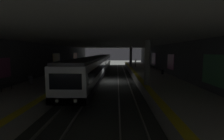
# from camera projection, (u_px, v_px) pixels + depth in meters

# --- Properties ---
(ground_plane) EXTENTS (120.00, 120.00, 0.00)m
(ground_plane) POSITION_uv_depth(u_px,v_px,m) (108.00, 81.00, 24.71)
(ground_plane) COLOR #383A38
(track_left) EXTENTS (60.00, 1.53, 0.16)m
(track_left) POSITION_uv_depth(u_px,v_px,m) (123.00, 81.00, 24.64)
(track_left) COLOR gray
(track_left) RESTS_ON ground
(track_right) EXTENTS (60.00, 1.53, 0.16)m
(track_right) POSITION_uv_depth(u_px,v_px,m) (94.00, 81.00, 24.77)
(track_right) COLOR gray
(track_right) RESTS_ON ground
(platform_left) EXTENTS (60.00, 5.30, 1.06)m
(platform_left) POSITION_uv_depth(u_px,v_px,m) (152.00, 78.00, 24.45)
(platform_left) COLOR #B7B2A8
(platform_left) RESTS_ON ground
(platform_right) EXTENTS (60.00, 5.30, 1.06)m
(platform_right) POSITION_uv_depth(u_px,v_px,m) (65.00, 78.00, 24.85)
(platform_right) COLOR #B7B2A8
(platform_right) RESTS_ON ground
(wall_left) EXTENTS (60.00, 0.56, 5.60)m
(wall_left) POSITION_uv_depth(u_px,v_px,m) (172.00, 63.00, 24.16)
(wall_left) COLOR #56565B
(wall_left) RESTS_ON ground
(wall_right) EXTENTS (60.00, 0.56, 5.60)m
(wall_right) POSITION_uv_depth(u_px,v_px,m) (46.00, 63.00, 24.73)
(wall_right) COLOR #56565B
(wall_right) RESTS_ON ground
(ceiling_slab) EXTENTS (60.00, 19.40, 0.40)m
(ceiling_slab) POSITION_uv_depth(u_px,v_px,m) (108.00, 42.00, 24.07)
(ceiling_slab) COLOR #ADAAA3
(ceiling_slab) RESTS_ON wall_left
(pillar_near) EXTENTS (0.56, 0.56, 4.55)m
(pillar_near) POSITION_uv_depth(u_px,v_px,m) (147.00, 63.00, 16.64)
(pillar_near) COLOR gray
(pillar_near) RESTS_ON platform_left
(pillar_far) EXTENTS (0.56, 0.56, 4.55)m
(pillar_far) POSITION_uv_depth(u_px,v_px,m) (131.00, 57.00, 36.46)
(pillar_far) COLOR gray
(pillar_far) RESTS_ON platform_left
(metro_train) EXTENTS (39.09, 2.83, 3.49)m
(metro_train) POSITION_uv_depth(u_px,v_px,m) (98.00, 65.00, 30.57)
(metro_train) COLOR silver
(metro_train) RESTS_ON track_right
(bench_left_near) EXTENTS (1.70, 0.47, 0.86)m
(bench_left_near) POSITION_uv_depth(u_px,v_px,m) (156.00, 67.00, 30.31)
(bench_left_near) COLOR #262628
(bench_left_near) RESTS_ON platform_left
(bench_left_mid) EXTENTS (1.70, 0.47, 0.86)m
(bench_left_mid) POSITION_uv_depth(u_px,v_px,m) (153.00, 66.00, 32.80)
(bench_left_mid) COLOR #262628
(bench_left_mid) RESTS_ON platform_left
(bench_left_far) EXTENTS (1.70, 0.47, 0.86)m
(bench_left_far) POSITION_uv_depth(u_px,v_px,m) (151.00, 65.00, 35.43)
(bench_left_far) COLOR #262628
(bench_left_far) RESTS_ON platform_left
(bench_right_near) EXTENTS (1.70, 0.47, 0.86)m
(bench_right_near) POSITION_uv_depth(u_px,v_px,m) (5.00, 84.00, 14.43)
(bench_right_near) COLOR #262628
(bench_right_near) RESTS_ON platform_right
(bench_right_mid) EXTENTS (1.70, 0.47, 0.86)m
(bench_right_mid) POSITION_uv_depth(u_px,v_px,m) (62.00, 68.00, 29.27)
(bench_right_mid) COLOR #262628
(bench_right_mid) RESTS_ON platform_right
(person_waiting_near) EXTENTS (0.60, 0.23, 1.67)m
(person_waiting_near) POSITION_uv_depth(u_px,v_px,m) (136.00, 63.00, 36.98)
(person_waiting_near) COLOR #3D3D3D
(person_waiting_near) RESTS_ON platform_left
(person_walking_mid) EXTENTS (0.60, 0.22, 1.54)m
(person_walking_mid) POSITION_uv_depth(u_px,v_px,m) (76.00, 64.00, 33.38)
(person_walking_mid) COLOR #242424
(person_walking_mid) RESTS_ON platform_right
(suitcase_rolling) EXTENTS (0.36, 0.22, 1.00)m
(suitcase_rolling) POSITION_uv_depth(u_px,v_px,m) (163.00, 72.00, 24.81)
(suitcase_rolling) COLOR black
(suitcase_rolling) RESTS_ON platform_left
(backpack_on_floor) EXTENTS (0.30, 0.20, 0.40)m
(backpack_on_floor) POSITION_uv_depth(u_px,v_px,m) (73.00, 69.00, 30.93)
(backpack_on_floor) COLOR #1E512D
(backpack_on_floor) RESTS_ON platform_right
(trash_bin) EXTENTS (0.44, 0.44, 0.85)m
(trash_bin) POSITION_uv_depth(u_px,v_px,m) (31.00, 80.00, 17.30)
(trash_bin) COLOR #595B5E
(trash_bin) RESTS_ON platform_right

